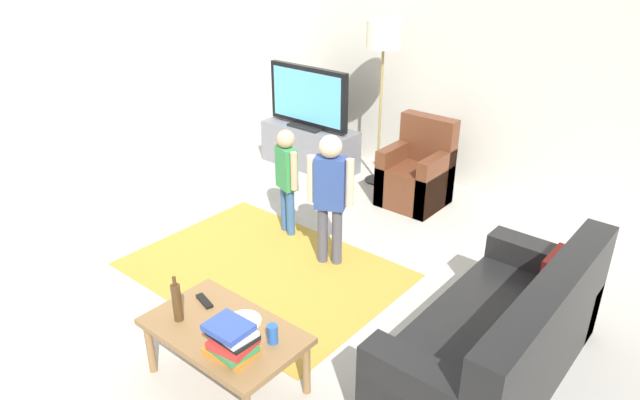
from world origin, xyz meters
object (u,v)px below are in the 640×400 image
soda_can (273,334)px  couch (505,345)px  tv (308,98)px  floor_lamp (383,43)px  tv_stand (310,147)px  child_near_tv (287,173)px  plate (244,321)px  armchair (418,176)px  coffee_table (224,335)px  book_stack (232,340)px  tv_remote (204,301)px  child_center (330,189)px  bottle (177,302)px

soda_can → couch: bearing=45.0°
tv → floor_lamp: 1.14m
tv_stand → tv: bearing=-90.0°
child_near_tv → plate: bearing=-55.2°
child_near_tv → armchair: bearing=66.5°
coffee_table → floor_lamp: bearing=108.6°
coffee_table → child_near_tv: bearing=121.6°
tv → coffee_table: tv is taller
tv_stand → soda_can: bearing=-52.6°
book_stack → plate: 0.31m
soda_can → coffee_table: bearing=-162.6°
plate → tv_remote: bearing=-176.7°
tv → tv_remote: 3.44m
tv_remote → plate: (0.35, 0.02, -0.00)m
armchair → coffee_table: bearing=-81.4°
plate → armchair: bearing=99.9°
coffee_table → plate: size_ratio=4.55×
book_stack → soda_can: bearing=65.5°
tv_stand → child_center: child_center is taller
bottle → soda_can: 0.64m
armchair → child_near_tv: child_near_tv is taller
tv → couch: bearing=-30.7°
armchair → bottle: 3.20m
child_near_tv → bottle: child_near_tv is taller
child_center → book_stack: size_ratio=3.81×
soda_can → book_stack: bearing=-114.5°
floor_lamp → bottle: bearing=-76.5°
floor_lamp → coffee_table: size_ratio=1.78×
armchair → floor_lamp: bearing=163.0°
soda_can → tv_remote: bearing=180.0°
floor_lamp → couch: bearing=-41.4°
armchair → child_near_tv: bearing=-113.5°
couch → plate: bearing=-142.3°
soda_can → armchair: bearing=104.8°
child_near_tv → soda_can: child_near_tv is taller
floor_lamp → coffee_table: bearing=-71.4°
couch → bottle: size_ratio=5.71×
couch → plate: couch is taller
bottle → coffee_table: bearing=23.2°
tv → couch: 3.89m
bottle → soda_can: (0.60, 0.22, -0.07)m
plate → child_near_tv: bearing=124.8°
tv → coffee_table: (1.98, -3.08, -0.48)m
tv → bottle: bearing=-62.1°
tv_stand → plate: tv_stand is taller
book_stack → tv_remote: (-0.52, 0.22, -0.09)m
armchair → tv: bearing=179.3°
tv_stand → tv_remote: size_ratio=7.06×
child_near_tv → book_stack: (1.27, -1.83, -0.09)m
coffee_table → book_stack: (0.22, -0.12, 0.15)m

